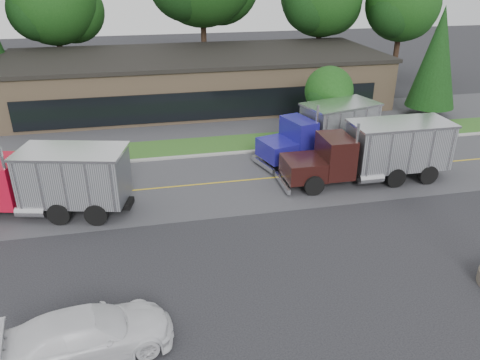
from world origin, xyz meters
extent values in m
plane|color=#35353A|center=(0.00, 0.00, 0.00)|extent=(140.00, 140.00, 0.00)
cube|color=#58585D|center=(0.00, 9.00, 0.00)|extent=(60.00, 8.00, 0.02)
cube|color=gold|center=(0.00, 9.00, 0.00)|extent=(60.00, 0.12, 0.01)
cube|color=#9E9E99|center=(0.00, 13.20, 0.00)|extent=(60.00, 0.30, 0.12)
cube|color=#346221|center=(0.00, 15.00, 0.00)|extent=(60.00, 3.40, 0.03)
cube|color=#58585D|center=(0.00, 20.00, 0.00)|extent=(60.00, 7.00, 0.02)
cube|color=#94785A|center=(2.00, 26.00, 2.00)|extent=(32.00, 12.00, 4.00)
cylinder|color=#382619|center=(-10.00, 34.00, 2.19)|extent=(0.56, 0.56, 4.39)
sphere|color=#143F11|center=(-10.00, 34.00, 8.15)|extent=(8.03, 8.03, 8.03)
sphere|color=#143F11|center=(-8.50, 35.00, 7.15)|extent=(6.02, 6.02, 6.02)
sphere|color=black|center=(-11.25, 33.25, 7.40)|extent=(5.52, 5.52, 5.52)
cylinder|color=#382619|center=(4.00, 34.00, 2.87)|extent=(0.56, 0.56, 5.74)
cylinder|color=#382619|center=(16.00, 33.00, 2.27)|extent=(0.56, 0.56, 4.53)
sphere|color=#143F11|center=(17.55, 34.04, 7.39)|extent=(6.22, 6.22, 6.22)
sphere|color=black|center=(14.70, 32.22, 7.64)|extent=(5.70, 5.70, 5.70)
cylinder|color=#382619|center=(24.00, 31.00, 2.05)|extent=(0.56, 0.56, 4.09)
sphere|color=#143F11|center=(24.00, 31.00, 7.60)|extent=(7.48, 7.48, 7.48)
sphere|color=#143F11|center=(25.40, 31.94, 6.67)|extent=(5.61, 5.61, 5.61)
sphere|color=black|center=(22.83, 30.30, 6.90)|extent=(5.15, 5.15, 5.15)
cylinder|color=#382619|center=(20.00, 18.00, 0.50)|extent=(0.44, 0.44, 1.00)
cone|color=black|center=(20.00, 18.00, 4.72)|extent=(3.77, 3.77, 7.72)
cylinder|color=#382619|center=(10.00, 15.00, 0.91)|extent=(0.56, 0.56, 1.83)
sphere|color=#143F11|center=(10.00, 15.00, 3.40)|extent=(3.34, 3.34, 3.34)
sphere|color=#143F11|center=(10.63, 15.42, 2.98)|extent=(2.51, 2.51, 2.51)
sphere|color=black|center=(9.48, 14.69, 3.08)|extent=(2.30, 2.30, 2.30)
cube|color=black|center=(-7.62, 7.36, 0.57)|extent=(8.24, 2.93, 0.28)
cube|color=red|center=(-9.53, 7.82, 1.72)|extent=(1.96, 2.67, 2.20)
cube|color=silver|center=(-6.23, 7.02, 2.02)|extent=(5.38, 3.60, 2.50)
cube|color=silver|center=(-6.23, 7.02, 3.32)|extent=(5.56, 3.78, 0.12)
cylinder|color=black|center=(-5.61, 8.05, 0.57)|extent=(1.15, 0.60, 1.10)
cylinder|color=black|center=(-6.15, 5.81, 0.57)|extent=(1.15, 0.60, 1.10)
cube|color=black|center=(8.29, 11.50, 0.57)|extent=(7.59, 3.01, 0.28)
cube|color=navy|center=(5.11, 10.61, 1.12)|extent=(2.37, 2.71, 1.10)
cube|color=navy|center=(6.54, 11.01, 1.72)|extent=(1.92, 2.67, 2.20)
cube|color=black|center=(5.98, 10.85, 2.12)|extent=(0.62, 2.04, 0.90)
cube|color=silver|center=(9.56, 11.86, 2.02)|extent=(5.05, 3.63, 2.50)
cube|color=silver|center=(9.56, 11.86, 3.32)|extent=(5.24, 3.82, 0.12)
cylinder|color=black|center=(4.96, 11.76, 0.57)|extent=(1.15, 0.63, 1.10)
cylinder|color=black|center=(5.58, 9.55, 0.57)|extent=(1.15, 0.63, 1.10)
cylinder|color=black|center=(9.57, 13.05, 0.57)|extent=(1.15, 0.63, 1.10)
cylinder|color=black|center=(10.19, 10.84, 0.57)|extent=(1.15, 0.63, 1.10)
cube|color=black|center=(9.75, 7.59, 0.57)|extent=(9.20, 1.02, 0.28)
cube|color=black|center=(5.75, 7.60, 1.12)|extent=(2.20, 2.30, 1.10)
cube|color=black|center=(7.55, 7.59, 1.72)|extent=(1.60, 2.40, 2.20)
cube|color=black|center=(6.85, 7.59, 2.12)|extent=(0.06, 2.10, 0.90)
cube|color=silver|center=(11.35, 7.59, 2.02)|extent=(5.50, 2.51, 2.50)
cube|color=silver|center=(11.35, 7.59, 3.32)|extent=(5.65, 2.66, 0.12)
cylinder|color=black|center=(5.96, 8.75, 0.57)|extent=(1.10, 0.35, 1.10)
cylinder|color=black|center=(5.95, 6.45, 0.57)|extent=(1.10, 0.35, 1.10)
cylinder|color=black|center=(11.75, 8.73, 0.57)|extent=(1.10, 0.35, 1.10)
cylinder|color=black|center=(11.75, 6.43, 0.57)|extent=(1.10, 0.35, 1.10)
imported|color=white|center=(-5.00, -2.76, 0.78)|extent=(5.64, 2.98, 1.56)
camera|label=1|loc=(-2.65, -14.84, 11.50)|focal=35.00mm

